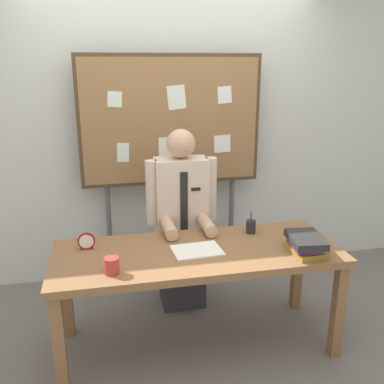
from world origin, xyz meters
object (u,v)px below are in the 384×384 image
Objects in this scene: desk_clock at (86,242)px; pen_holder at (251,227)px; book_stack at (305,244)px; bulletin_board at (171,124)px; open_notebook at (197,250)px; person at (182,226)px; coffee_mug at (112,266)px; desk at (197,261)px.

desk_clock is 1.16m from pen_holder.
pen_holder reaches higher than book_stack.
bulletin_board is 1.24m from open_notebook.
book_stack is at bearing -48.18° from person.
pen_holder is at bearing 1.79° from desk_clock.
bulletin_board is at bearing 119.37° from book_stack.
book_stack is (0.67, -1.20, -0.63)m from bulletin_board.
desk_clock is at bearing -151.52° from person.
bulletin_board is at bearing 65.15° from coffee_mug.
desk_clock is 0.41m from coffee_mug.
book_stack is 1.99× the size of pen_holder.
desk is 16.69× the size of desk_clock.
desk_clock is at bearing 111.77° from coffee_mug.
desk_clock reaches higher than coffee_mug.
desk is at bearing -90.01° from bulletin_board.
book_stack is 3.21× the size of coffee_mug.
desk is 0.95× the size of bulletin_board.
desk is 11.84× the size of pen_holder.
bulletin_board is at bearing 89.99° from person.
person is at bearing 141.59° from pen_holder.
open_notebook is 0.59m from coffee_mug.
desk_clock is (-0.71, 0.17, 0.13)m from desk.
desk is at bearing 70.10° from open_notebook.
open_notebook is 0.51m from pen_holder.
desk is 0.71m from book_stack.
coffee_mug is (-0.55, -0.19, 0.04)m from open_notebook.
person is 0.87m from bulletin_board.
person is 0.57m from pen_holder.
book_stack reaches higher than coffee_mug.
pen_holder reaches higher than desk_clock.
bulletin_board is at bearing 119.15° from pen_holder.
book_stack is (0.67, -0.75, 0.11)m from person.
book_stack is at bearing -15.93° from desk.
person reaches higher than open_notebook.
bulletin_board reaches higher than desk_clock.
open_notebook reaches higher than desk.
book_stack is at bearing -60.20° from pen_holder.
bulletin_board is 19.98× the size of coffee_mug.
bulletin_board is 6.23× the size of book_stack.
person is 0.96m from coffee_mug.
book_stack is 1.44m from desk_clock.
pen_holder is (-0.23, 0.40, -0.01)m from book_stack.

